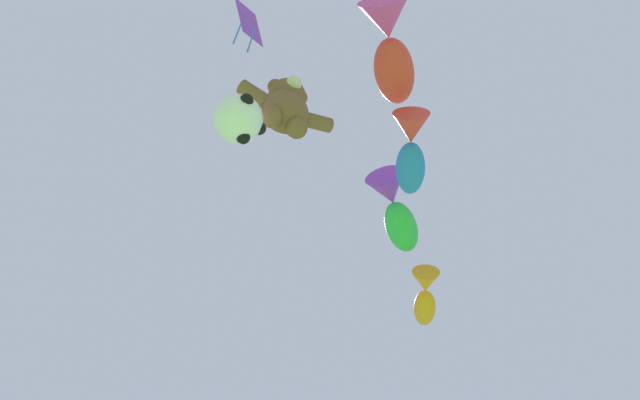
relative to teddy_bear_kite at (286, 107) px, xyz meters
The scene contains 7 objects.
teddy_bear_kite is the anchor object (origin of this frame).
soccer_ball_kite 1.61m from the teddy_bear_kite, behind, with size 0.93×0.93×0.86m.
fish_kite_crimson 3.27m from the teddy_bear_kite, 38.32° to the right, with size 2.17×2.43×1.09m.
fish_kite_cobalt 3.41m from the teddy_bear_kite, ahead, with size 1.54×2.02×0.81m.
fish_kite_emerald 4.83m from the teddy_bear_kite, 29.33° to the left, with size 2.12×2.14×0.94m.
fish_kite_tangerine 6.67m from the teddy_bear_kite, 34.44° to the left, with size 1.27×1.68×0.68m.
diamond_kite 2.54m from the teddy_bear_kite, 156.05° to the right, with size 0.94×0.71×2.59m.
Camera 1 is at (-0.62, 0.36, 1.22)m, focal length 40.00 mm.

